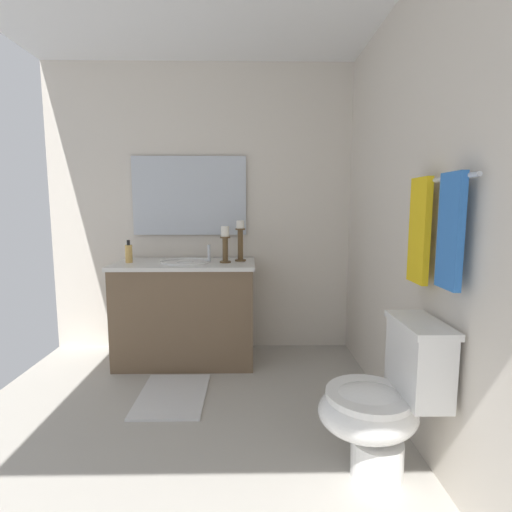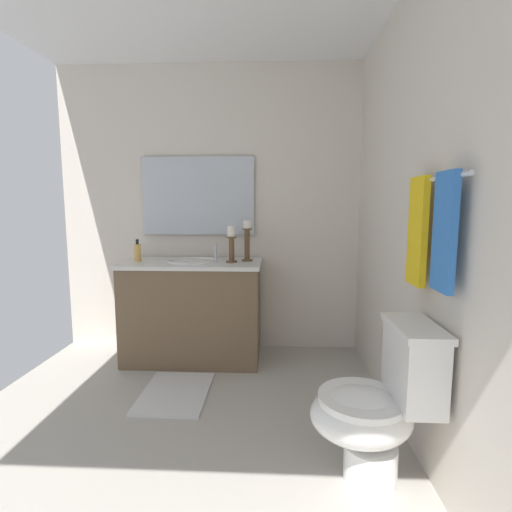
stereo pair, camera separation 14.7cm
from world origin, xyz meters
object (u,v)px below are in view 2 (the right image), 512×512
at_px(toilet, 376,407).
at_px(towel_bar, 437,178).
at_px(towel_center, 445,232).
at_px(soap_bottle, 138,252).
at_px(towel_near_vanity, 418,231).
at_px(candle_holder_tall, 247,240).
at_px(mirror, 198,196).
at_px(vanity_cabinet, 194,310).
at_px(bath_mat, 175,393).
at_px(sink_basin, 193,266).
at_px(candle_holder_short, 231,243).

distance_m(toilet, towel_bar, 1.03).
bearing_deg(towel_center, soap_bottle, -130.03).
height_order(soap_bottle, towel_near_vanity, towel_near_vanity).
distance_m(candle_holder_tall, towel_center, 1.81).
bearing_deg(towel_near_vanity, soap_bottle, -124.19).
relative_size(mirror, toilet, 1.29).
bearing_deg(soap_bottle, towel_bar, 53.06).
bearing_deg(toilet, towel_center, 62.40).
height_order(vanity_cabinet, towel_center, towel_center).
height_order(towel_near_vanity, towel_center, same).
relative_size(toilet, towel_center, 1.58).
distance_m(candle_holder_tall, soap_bottle, 0.89).
bearing_deg(vanity_cabinet, bath_mat, 0.00).
bearing_deg(candle_holder_tall, towel_bar, 32.61).
height_order(sink_basin, towel_near_vanity, towel_near_vanity).
xyz_separation_m(sink_basin, towel_bar, (1.36, 1.35, 0.60)).
xyz_separation_m(towel_bar, towel_near_vanity, (-0.14, -0.02, -0.23)).
bearing_deg(mirror, soap_bottle, -56.65).
xyz_separation_m(towel_bar, towel_center, (0.14, -0.02, -0.22)).
xyz_separation_m(vanity_cabinet, sink_basin, (0.00, 0.00, 0.37)).
bearing_deg(vanity_cabinet, candle_holder_short, 85.26).
distance_m(toilet, bath_mat, 1.41).
bearing_deg(mirror, candle_holder_short, 46.40).
bearing_deg(vanity_cabinet, toilet, 38.89).
relative_size(vanity_cabinet, towel_near_vanity, 2.21).
distance_m(soap_bottle, bath_mat, 1.16).
bearing_deg(candle_holder_short, towel_bar, 37.58).
distance_m(candle_holder_tall, toilet, 1.73).
bearing_deg(bath_mat, candle_holder_tall, 147.30).
xyz_separation_m(candle_holder_tall, towel_bar, (1.42, 0.91, 0.39)).
bearing_deg(mirror, candle_holder_tall, 63.39).
distance_m(mirror, toilet, 2.25).
xyz_separation_m(sink_basin, candle_holder_tall, (-0.06, 0.44, 0.21)).
relative_size(candle_holder_tall, toilet, 0.44).
distance_m(sink_basin, soap_bottle, 0.46).
bearing_deg(bath_mat, toilet, 55.58).
bearing_deg(bath_mat, towel_center, 56.57).
height_order(candle_holder_tall, soap_bottle, candle_holder_tall).
height_order(sink_basin, soap_bottle, soap_bottle).
bearing_deg(vanity_cabinet, towel_center, 41.51).
xyz_separation_m(towel_center, bath_mat, (-0.88, -1.33, -1.15)).
distance_m(vanity_cabinet, mirror, 0.98).
bearing_deg(bath_mat, soap_bottle, -144.02).
relative_size(candle_holder_short, soap_bottle, 1.61).
bearing_deg(bath_mat, towel_near_vanity, 65.95).
height_order(candle_holder_tall, towel_near_vanity, towel_near_vanity).
bearing_deg(soap_bottle, bath_mat, 35.98).
bearing_deg(soap_bottle, sink_basin, 91.62).
xyz_separation_m(mirror, towel_center, (1.78, 1.33, -0.19)).
bearing_deg(towel_bar, soap_bottle, -126.94).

